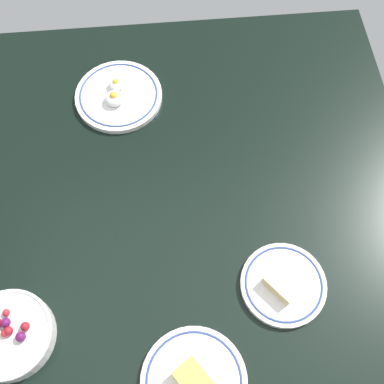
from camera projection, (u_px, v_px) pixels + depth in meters
dining_table at (192, 199)px, 113.00cm from camera, size 110.57×106.99×4.00cm
plate_cheese at (194, 381)px, 92.47cm from camera, size 21.02×21.02×4.49cm
plate_eggs at (118, 95)px, 122.56cm from camera, size 22.48×22.48×4.95cm
bowl_berries at (9, 335)px, 95.09cm from camera, size 17.99×17.99×5.94cm
plate_sandwich at (284, 284)px, 100.68cm from camera, size 18.35×18.35×4.65cm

